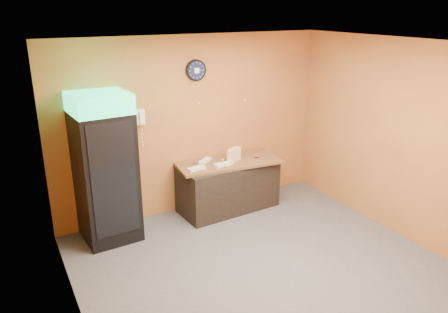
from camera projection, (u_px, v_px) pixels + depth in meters
floor at (259, 264)px, 5.71m from camera, size 4.50×4.50×0.00m
back_wall at (193, 125)px, 6.91m from camera, size 4.50×0.02×2.80m
left_wall at (68, 201)px, 4.23m from camera, size 0.02×4.00×2.80m
right_wall at (394, 138)px, 6.26m from camera, size 0.02×4.00×2.80m
ceiling at (266, 44)px, 4.78m from camera, size 4.50×4.00×0.02m
beverage_cooler at (106, 171)px, 6.01m from camera, size 0.79×0.80×2.12m
prep_counter at (228, 186)px, 7.14m from camera, size 1.64×0.81×0.80m
wall_clock at (196, 70)px, 6.62m from camera, size 0.33×0.06×0.33m
wall_phone at (140, 117)px, 6.39m from camera, size 0.12×0.11×0.22m
butcher_paper at (228, 162)px, 7.00m from camera, size 1.73×0.87×0.04m
sub_roll_stack at (234, 155)px, 6.94m from camera, size 0.27×0.19×0.22m
wrapped_sandwich_left at (197, 169)px, 6.61m from camera, size 0.29×0.14×0.04m
wrapped_sandwich_mid at (223, 164)px, 6.78m from camera, size 0.30×0.16×0.04m
wrapped_sandwich_right at (205, 161)px, 6.95m from camera, size 0.29×0.25×0.04m
kitchen_tool at (222, 161)px, 6.90m from camera, size 0.07×0.07×0.07m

